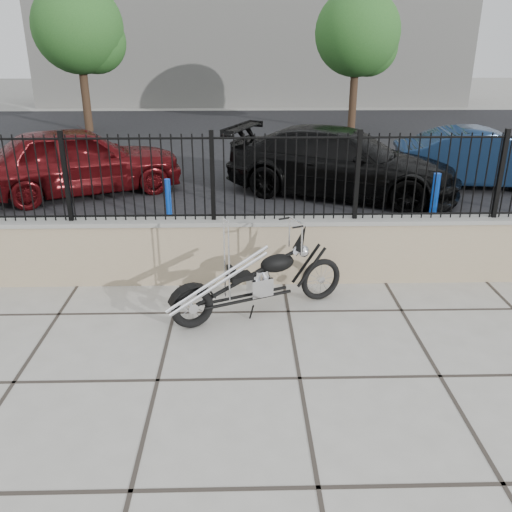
{
  "coord_description": "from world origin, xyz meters",
  "views": [
    {
      "loc": [
        -0.58,
        -4.81,
        3.35
      ],
      "look_at": [
        -0.42,
        1.77,
        0.69
      ],
      "focal_mm": 38.0,
      "sensor_mm": 36.0,
      "label": 1
    }
  ],
  "objects_px": {
    "chopper_motorcycle": "(257,265)",
    "car_red": "(79,160)",
    "car_black": "(341,162)",
    "car_blue": "(486,159)"
  },
  "relations": [
    {
      "from": "car_black",
      "to": "car_blue",
      "type": "distance_m",
      "value": 3.59
    },
    {
      "from": "chopper_motorcycle",
      "to": "car_blue",
      "type": "distance_m",
      "value": 8.41
    },
    {
      "from": "chopper_motorcycle",
      "to": "car_red",
      "type": "relative_size",
      "value": 0.5
    },
    {
      "from": "car_black",
      "to": "chopper_motorcycle",
      "type": "bearing_deg",
      "value": -176.34
    },
    {
      "from": "chopper_motorcycle",
      "to": "car_red",
      "type": "bearing_deg",
      "value": 99.59
    },
    {
      "from": "chopper_motorcycle",
      "to": "car_blue",
      "type": "height_order",
      "value": "car_blue"
    },
    {
      "from": "chopper_motorcycle",
      "to": "car_blue",
      "type": "relative_size",
      "value": 0.55
    },
    {
      "from": "car_red",
      "to": "car_black",
      "type": "relative_size",
      "value": 0.88
    },
    {
      "from": "car_red",
      "to": "car_blue",
      "type": "distance_m",
      "value": 9.46
    },
    {
      "from": "car_blue",
      "to": "car_red",
      "type": "bearing_deg",
      "value": 98.78
    }
  ]
}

